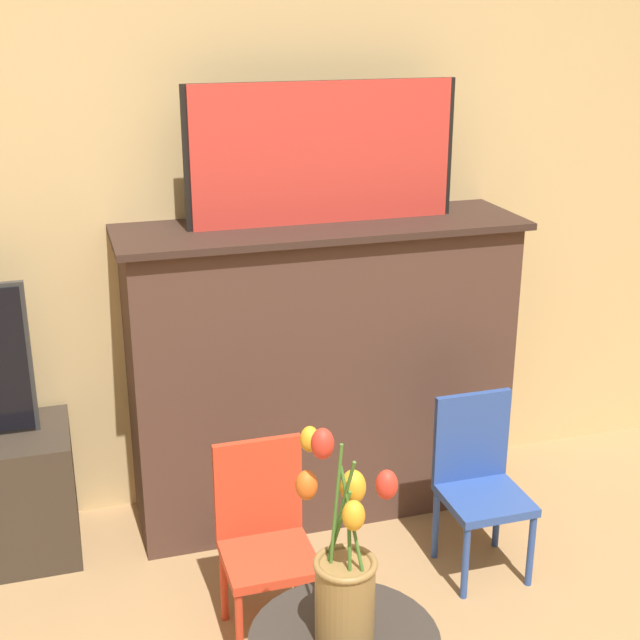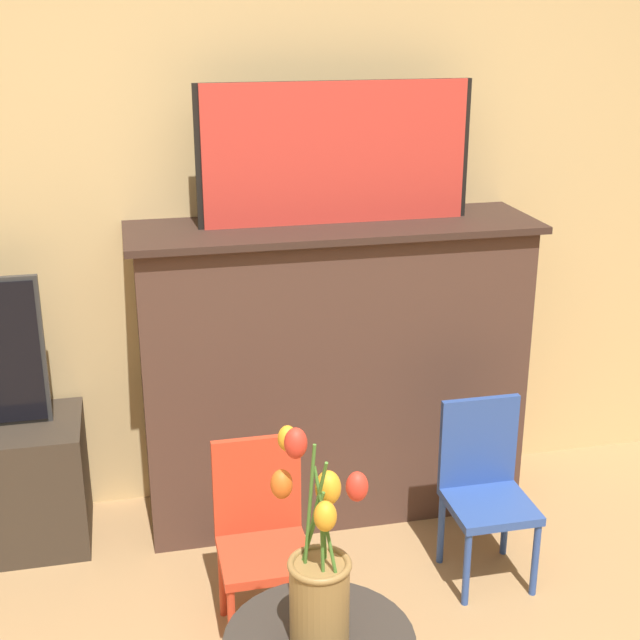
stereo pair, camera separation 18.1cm
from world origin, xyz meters
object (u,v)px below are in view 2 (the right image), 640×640
at_px(chair_blue, 485,483).
at_px(vase_tulips, 318,574).
at_px(chair_red, 262,530).
at_px(painting, 336,153).

relative_size(chair_blue, vase_tulips, 1.16).
height_order(chair_red, vase_tulips, vase_tulips).
xyz_separation_m(painting, vase_tulips, (-0.37, -1.37, -0.73)).
bearing_deg(vase_tulips, painting, 74.92).
height_order(painting, chair_blue, painting).
bearing_deg(chair_red, chair_blue, 8.71).
height_order(chair_blue, vase_tulips, vase_tulips).
bearing_deg(painting, vase_tulips, -105.08).
xyz_separation_m(chair_red, vase_tulips, (0.03, -0.70, 0.32)).
bearing_deg(chair_blue, painting, 125.75).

